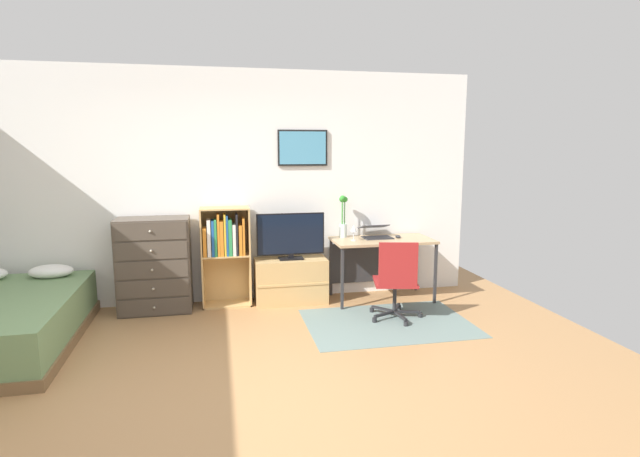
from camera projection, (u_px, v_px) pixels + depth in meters
The scene contains 13 objects.
ground_plane at pixel (227, 398), 3.62m from camera, with size 7.20×7.20×0.00m, color #A87A4C.
wall_back_with_posters at pixel (219, 187), 5.75m from camera, with size 6.12×0.09×2.70m.
area_rug at pixel (388, 323), 5.17m from camera, with size 1.70×1.20×0.01m, color slate.
dresser at pixel (155, 265), 5.48m from camera, with size 0.78×0.46×1.05m.
bookshelf at pixel (225, 246), 5.66m from camera, with size 0.55×0.30×1.14m.
tv_stand at pixel (291, 280), 5.84m from camera, with size 0.83×0.41×0.52m.
television at pixel (291, 236), 5.73m from camera, with size 0.79×0.16×0.54m.
desk at pixel (380, 248), 5.97m from camera, with size 1.18×0.62×0.74m.
office_chair at pixel (396, 278), 5.18m from camera, with size 0.58×0.57×0.86m.
laptop at pixel (376, 232), 5.98m from camera, with size 0.36×0.38×0.15m.
computer_mouse at pixel (398, 237), 5.94m from camera, with size 0.06×0.10×0.03m, color #262628.
bamboo_vase at pixel (343, 217), 5.95m from camera, with size 0.10×0.10×0.51m.
wine_glass at pixel (354, 229), 5.75m from camera, with size 0.07×0.07×0.18m.
Camera 1 is at (-0.02, -3.44, 1.81)m, focal length 27.83 mm.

